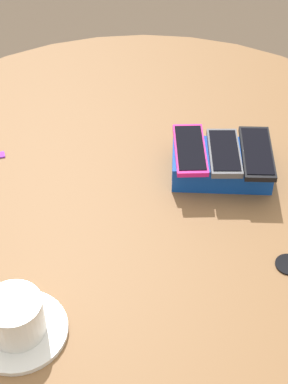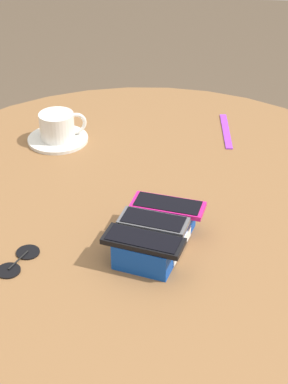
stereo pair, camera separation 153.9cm
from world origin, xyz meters
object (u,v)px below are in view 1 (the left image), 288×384
object	(u,v)px
phone_gray	(224,152)
phone_magenta	(190,149)
phone_box	(222,164)
phone_black	(257,153)
round_table	(144,238)
coffee_cup	(14,315)
saucer	(19,331)

from	to	relation	value
phone_gray	phone_magenta	world-z (taller)	phone_gray
phone_box	phone_black	size ratio (longest dim) A/B	1.31
round_table	coffee_cup	size ratio (longest dim) A/B	10.53
round_table	phone_magenta	size ratio (longest dim) A/B	7.94
round_table	phone_box	bearing A→B (deg)	-165.56
round_table	saucer	distance (m)	0.34
round_table	saucer	world-z (taller)	saucer
phone_gray	coffee_cup	xyz separation A→B (m)	(0.38, 0.26, -0.02)
phone_box	phone_gray	size ratio (longest dim) A/B	1.49
phone_gray	saucer	distance (m)	0.47
phone_magenta	coffee_cup	xyz separation A→B (m)	(0.33, 0.29, -0.01)
phone_gray	round_table	bearing A→B (deg)	12.86
phone_box	saucer	bearing A→B (deg)	35.50
phone_box	phone_black	bearing A→B (deg)	164.85
saucer	coffee_cup	xyz separation A→B (m)	(0.00, -0.00, 0.04)
phone_black	phone_gray	world-z (taller)	phone_gray
phone_box	phone_black	xyz separation A→B (m)	(-0.06, 0.02, 0.03)
phone_black	phone_magenta	size ratio (longest dim) A/B	1.04
phone_black	phone_gray	xyz separation A→B (m)	(0.06, -0.01, 0.00)
saucer	coffee_cup	distance (m)	0.04
phone_magenta	round_table	bearing A→B (deg)	30.58
phone_magenta	saucer	world-z (taller)	phone_magenta
round_table	phone_black	world-z (taller)	phone_black
phone_box	coffee_cup	world-z (taller)	coffee_cup
phone_magenta	phone_gray	bearing A→B (deg)	159.40
round_table	phone_black	xyz separation A→B (m)	(-0.21, -0.02, 0.15)
round_table	phone_black	size ratio (longest dim) A/B	7.63
phone_magenta	saucer	bearing A→B (deg)	41.61
phone_box	saucer	xyz separation A→B (m)	(0.38, 0.27, -0.02)
round_table	phone_magenta	world-z (taller)	phone_magenta
coffee_cup	saucer	bearing A→B (deg)	113.53
phone_magenta	saucer	distance (m)	0.44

